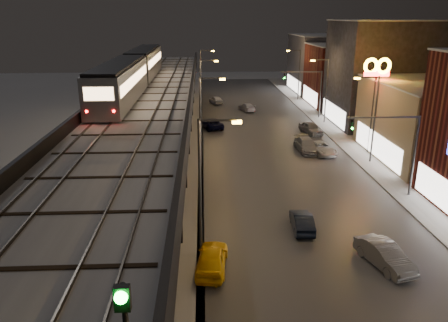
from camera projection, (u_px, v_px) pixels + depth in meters
name	position (u px, v px, depth m)	size (l,w,h in m)	color
road_surface	(274.00, 152.00, 49.12)	(17.00, 120.00, 0.06)	#46474D
sidewalk_right	(361.00, 151.00, 49.58)	(4.00, 120.00, 0.14)	#9FA1A8
under_viaduct_pavement	(154.00, 154.00, 48.48)	(11.00, 120.00, 0.06)	#9FA1A8
elevated_viaduct	(147.00, 110.00, 43.73)	(9.00, 100.00, 6.30)	black
viaduct_trackbed	(147.00, 103.00, 43.61)	(8.40, 100.00, 0.32)	#B2B7C1
viaduct_parapet_streetside	(191.00, 98.00, 43.69)	(0.30, 100.00, 1.10)	black
viaduct_parapet_far	(103.00, 98.00, 43.28)	(0.30, 100.00, 1.10)	black
building_c	(436.00, 122.00, 45.78)	(12.20, 15.20, 8.16)	gray
building_d	(380.00, 74.00, 60.00)	(12.20, 13.20, 14.16)	#2A2A33
building_e	(346.00, 75.00, 73.90)	(12.20, 12.20, 10.16)	maroon
building_f	(324.00, 64.00, 87.01)	(12.20, 16.20, 11.16)	#42414A
streetlight_left_1	(204.00, 180.00, 26.25)	(2.57, 0.28, 9.00)	#38383A
streetlight_left_2	(203.00, 115.00, 43.31)	(2.57, 0.28, 9.00)	#38383A
streetlight_right_2	(373.00, 114.00, 44.13)	(2.56, 0.28, 9.00)	#38383A
streetlight_left_3	(203.00, 87.00, 60.37)	(2.57, 0.28, 9.00)	#38383A
streetlight_right_3	(325.00, 86.00, 61.18)	(2.56, 0.28, 9.00)	#38383A
streetlight_left_4	(202.00, 72.00, 77.43)	(2.57, 0.28, 9.00)	#38383A
streetlight_right_4	(298.00, 71.00, 78.24)	(2.56, 0.28, 9.00)	#38383A
traffic_light_rig_a	(402.00, 146.00, 35.79)	(6.10, 0.34, 7.00)	#38383A
traffic_light_rig_b	(313.00, 88.00, 64.22)	(6.10, 0.34, 7.00)	#38383A
subway_train	(134.00, 70.00, 51.89)	(3.12, 38.14, 3.74)	gray
car_taxi	(212.00, 259.00, 26.17)	(1.75, 4.36, 1.49)	yellow
car_near_white	(302.00, 222.00, 31.14)	(1.34, 3.84, 1.27)	black
car_mid_silver	(211.00, 124.00, 59.42)	(2.24, 4.85, 1.35)	black
car_mid_dark	(247.00, 107.00, 70.37)	(1.73, 4.26, 1.24)	silver
car_far_white	(216.00, 100.00, 76.04)	(1.60, 3.98, 1.35)	silver
car_onc_silver	(384.00, 256.00, 26.57)	(1.53, 4.38, 1.44)	slate
car_onc_dark	(321.00, 149.00, 48.35)	(2.14, 4.64, 1.29)	silver
car_onc_white	(306.00, 146.00, 49.10)	(2.03, 5.00, 1.45)	gray
car_onc_red	(311.00, 129.00, 56.52)	(1.79, 4.44, 1.51)	slate
sign_mcdonalds	(376.00, 76.00, 46.19)	(3.12, 0.71, 10.47)	#38383A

